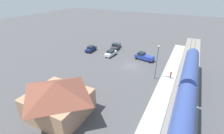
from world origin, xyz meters
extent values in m
plane|color=#4C4C4F|center=(0.00, 0.00, 0.00)|extent=(200.00, 200.00, 0.00)
cube|color=gray|center=(-14.00, 0.00, 0.09)|extent=(4.80, 70.00, 0.18)
cube|color=#59544C|center=(-14.72, 0.00, 0.24)|extent=(0.10, 70.00, 0.12)
cube|color=#59544C|center=(-13.28, 0.00, 0.24)|extent=(0.10, 70.00, 0.12)
cube|color=#B7B2A8|center=(-10.00, 0.00, 0.15)|extent=(3.20, 46.00, 0.30)
cube|color=#33478C|center=(-14.00, 2.06, 2.15)|extent=(2.90, 17.15, 3.70)
cube|color=#19389E|center=(-12.54, 2.06, 1.85)|extent=(0.04, 15.78, 0.36)
cylinder|color=#33478C|center=(-14.00, 2.06, 3.90)|extent=(2.75, 16.46, 2.76)
cube|color=#19389E|center=(-12.54, 20.01, 1.85)|extent=(0.04, 15.78, 0.36)
cylinder|color=#33478C|center=(-14.00, 20.01, 3.90)|extent=(2.75, 16.46, 2.76)
cube|color=tan|center=(4.00, 22.00, 1.95)|extent=(9.00, 7.92, 3.89)
pyramid|color=brown|center=(4.00, 22.00, 5.04)|extent=(9.80, 8.72, 2.29)
cube|color=#4C3323|center=(4.00, 18.01, 1.05)|extent=(1.10, 0.08, 2.10)
cylinder|color=#23284C|center=(-10.40, 2.33, 0.72)|extent=(0.22, 0.22, 0.85)
cylinder|color=#CC3F33|center=(-10.40, 2.33, 1.46)|extent=(0.36, 0.36, 0.62)
sphere|color=tan|center=(-10.40, 2.33, 1.89)|extent=(0.24, 0.24, 0.24)
cube|color=navy|center=(15.55, -4.62, 0.72)|extent=(2.06, 4.59, 0.76)
cube|color=#19232D|center=(15.55, -4.62, 1.42)|extent=(1.73, 2.24, 0.64)
cylinder|color=black|center=(16.43, -6.28, 0.34)|extent=(0.22, 0.68, 0.68)
cylinder|color=black|center=(14.83, -6.36, 0.34)|extent=(0.22, 0.68, 0.68)
cylinder|color=black|center=(16.26, -2.88, 0.34)|extent=(0.22, 0.68, 0.68)
cylinder|color=black|center=(14.66, -2.96, 0.34)|extent=(0.22, 0.68, 0.68)
cube|color=white|center=(8.01, -4.08, 0.72)|extent=(2.14, 4.61, 0.76)
cube|color=#19232D|center=(8.01, -4.08, 1.42)|extent=(1.76, 2.26, 0.64)
cylinder|color=black|center=(8.69, -5.83, 0.34)|extent=(0.22, 0.68, 0.68)
cylinder|color=black|center=(7.10, -5.72, 0.34)|extent=(0.22, 0.68, 0.68)
cylinder|color=black|center=(8.92, -2.44, 0.34)|extent=(0.22, 0.68, 0.68)
cylinder|color=black|center=(7.33, -2.33, 0.34)|extent=(0.22, 0.68, 0.68)
cube|color=#47494F|center=(9.29, -10.41, 0.84)|extent=(2.69, 5.62, 0.92)
cube|color=#19232D|center=(9.15, -9.39, 1.72)|extent=(1.95, 1.95, 0.84)
cylinder|color=black|center=(8.14, -8.40, 0.38)|extent=(0.22, 0.76, 0.76)
cylinder|color=black|center=(9.84, -8.16, 0.38)|extent=(0.22, 0.76, 0.76)
cylinder|color=black|center=(8.74, -12.66, 0.38)|extent=(0.22, 0.76, 0.76)
cylinder|color=black|center=(10.44, -12.42, 0.38)|extent=(0.22, 0.76, 0.76)
cube|color=#47494F|center=(9.42, -11.34, 1.40)|extent=(2.26, 3.20, 0.20)
cube|color=#283D9E|center=(-2.08, -5.52, 0.84)|extent=(5.67, 2.92, 0.92)
cube|color=#19232D|center=(-1.07, -5.71, 1.72)|extent=(2.02, 2.01, 0.84)
cylinder|color=black|center=(0.19, -5.07, 0.38)|extent=(0.22, 0.76, 0.76)
cylinder|color=black|center=(-0.13, -6.76, 0.38)|extent=(0.22, 0.76, 0.76)
cylinder|color=black|center=(-4.04, -4.28, 0.38)|extent=(0.22, 0.76, 0.76)
cylinder|color=black|center=(-4.35, -5.97, 0.38)|extent=(0.22, 0.76, 0.76)
cube|color=#283D9E|center=(-3.01, -5.34, 1.40)|extent=(3.26, 2.38, 0.20)
cylinder|color=#515156|center=(-7.20, 3.63, 3.79)|extent=(0.16, 0.16, 7.58)
sphere|color=#EAE5C6|center=(-7.20, 3.63, 7.76)|extent=(0.44, 0.44, 0.44)
camera|label=1|loc=(-12.82, 36.44, 18.79)|focal=25.83mm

